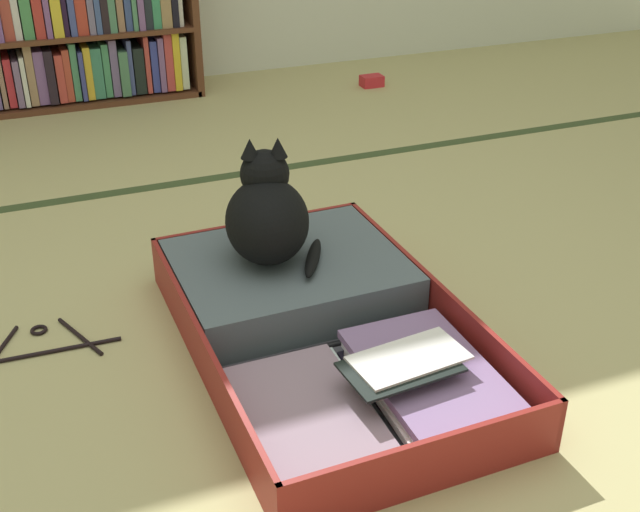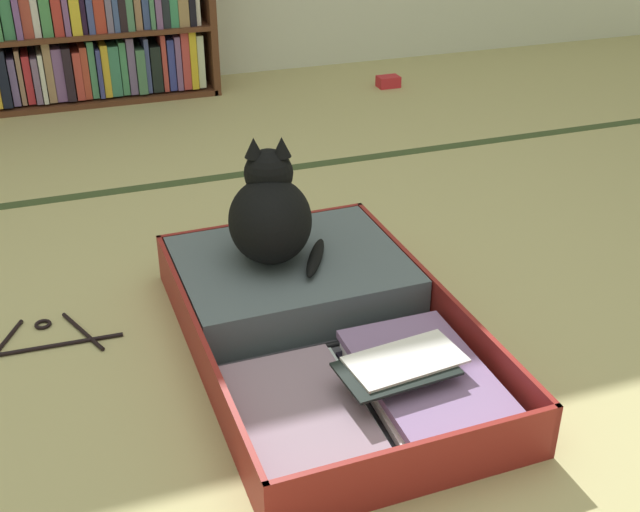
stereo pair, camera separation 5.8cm
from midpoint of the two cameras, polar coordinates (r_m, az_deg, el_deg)
The scene contains 7 objects.
ground_plane at distance 1.80m, azimuth -3.51°, elevation -8.96°, with size 10.00×10.00×0.00m, color tan.
tatami_border at distance 2.80m, azimuth -11.19°, elevation 4.98°, with size 4.80×0.05×0.00m.
bookshelf at distance 3.66m, azimuth -21.84°, elevation 16.10°, with size 1.53×0.30×0.87m.
open_suitcase at distance 1.93m, azimuth -1.26°, elevation -4.24°, with size 0.61×0.98×0.13m.
black_cat at distance 1.99m, azimuth -4.58°, elevation 2.90°, with size 0.29×0.32×0.30m.
clothes_hanger at distance 2.03m, azimuth -19.97°, elevation -5.96°, with size 0.37×0.19×0.01m.
small_red_pouch at distance 3.82m, azimuth 3.24°, elevation 12.26°, with size 0.10×0.07×0.05m.
Camera 1 is at (-0.45, -1.36, 1.10)m, focal length 45.23 mm.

